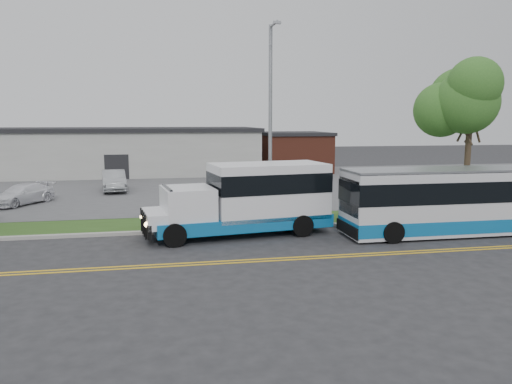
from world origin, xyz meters
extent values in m
plane|color=#28282B|center=(0.00, 0.00, 0.00)|extent=(140.00, 140.00, 0.00)
cube|color=gold|center=(0.00, -3.85, 0.01)|extent=(70.00, 0.12, 0.01)
cube|color=gold|center=(0.00, -4.15, 0.01)|extent=(70.00, 0.12, 0.01)
cube|color=#9E9B93|center=(0.00, 1.10, 0.07)|extent=(80.00, 0.30, 0.15)
cube|color=#2D4818|center=(0.00, 2.90, 0.05)|extent=(80.00, 3.30, 0.10)
cube|color=#4C4C4F|center=(0.00, 17.00, 0.05)|extent=(80.00, 25.00, 0.10)
cube|color=#9E9E99|center=(-6.00, 27.00, 2.00)|extent=(25.00, 10.00, 4.00)
cube|color=black|center=(-6.00, 27.00, 4.17)|extent=(25.40, 10.40, 0.35)
cube|color=black|center=(-6.00, 22.05, 1.10)|extent=(2.00, 0.15, 2.20)
cube|color=brown|center=(10.50, 26.00, 1.80)|extent=(6.00, 7.00, 3.60)
cube|color=black|center=(10.50, 26.00, 3.75)|extent=(6.30, 7.30, 0.30)
cylinder|color=#37291E|center=(14.00, 3.00, 2.48)|extent=(0.32, 0.32, 4.76)
ellipsoid|color=#2F6523|center=(14.00, 3.00, 6.22)|extent=(5.20, 5.20, 4.42)
cylinder|color=gray|center=(3.00, 2.80, 4.85)|extent=(0.18, 0.18, 9.50)
cylinder|color=gray|center=(3.00, 2.10, 9.50)|extent=(0.12, 1.40, 0.12)
cube|color=gray|center=(3.00, 1.45, 9.45)|extent=(0.35, 0.18, 0.12)
cube|color=#0E619E|center=(1.14, 0.25, 0.63)|extent=(8.10, 3.71, 0.57)
cube|color=white|center=(2.39, 0.42, 1.95)|extent=(5.37, 3.32, 2.41)
cube|color=black|center=(2.39, 0.42, 2.35)|extent=(5.40, 3.37, 0.86)
cube|color=white|center=(-1.25, -0.09, 1.55)|extent=(2.39, 2.73, 1.38)
cube|color=black|center=(-2.11, -0.21, 1.78)|extent=(0.42, 2.18, 1.03)
cube|color=white|center=(-2.50, -0.27, 0.98)|extent=(1.47, 2.49, 0.63)
cube|color=black|center=(-3.02, -0.34, 0.63)|extent=(0.50, 2.36, 0.57)
sphere|color=#FFD88C|center=(-2.95, -1.20, 0.92)|extent=(0.26, 0.26, 0.23)
sphere|color=#FFD88C|center=(-3.19, 0.51, 0.92)|extent=(0.26, 0.26, 0.23)
cylinder|color=black|center=(-1.88, -1.43, 0.48)|extent=(1.00, 0.45, 0.96)
cylinder|color=black|center=(-2.22, 1.03, 0.48)|extent=(1.00, 0.45, 0.96)
cylinder|color=black|center=(3.70, -0.65, 0.48)|extent=(1.00, 0.45, 0.96)
cylinder|color=black|center=(3.35, 1.81, 0.48)|extent=(1.00, 0.45, 0.96)
cube|color=silver|center=(10.82, -1.38, 1.49)|extent=(10.59, 2.41, 2.79)
cube|color=#0E619E|center=(10.82, -1.38, 0.53)|extent=(10.61, 2.43, 0.58)
cube|color=black|center=(10.82, -1.38, 2.02)|extent=(10.63, 2.45, 0.91)
cube|color=black|center=(5.57, -1.38, 1.83)|extent=(0.10, 2.21, 1.54)
cube|color=black|center=(5.51, -1.38, 0.43)|extent=(0.12, 2.41, 0.48)
cube|color=gray|center=(10.82, -1.38, 2.91)|extent=(10.59, 2.41, 0.12)
cylinder|color=black|center=(7.07, -2.52, 0.46)|extent=(0.92, 0.31, 0.92)
cylinder|color=black|center=(7.07, -0.25, 0.46)|extent=(0.92, 0.31, 0.92)
cylinder|color=black|center=(13.33, -0.25, 0.46)|extent=(0.92, 0.31, 0.92)
imported|color=#9FA3A6|center=(-5.64, 14.92, 0.83)|extent=(2.13, 4.63, 1.47)
imported|color=white|center=(-10.52, 10.13, 0.70)|extent=(3.62, 4.39, 1.20)
camera|label=1|loc=(-2.34, -21.33, 5.10)|focal=35.00mm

